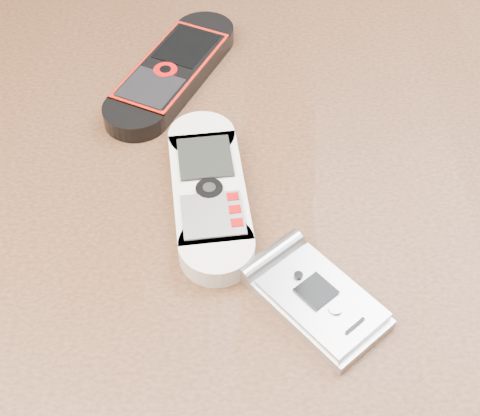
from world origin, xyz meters
name	(u,v)px	position (x,y,z in m)	size (l,w,h in m)	color
table	(234,302)	(0.00, 0.00, 0.64)	(1.20, 0.80, 0.75)	black
nokia_white	(209,191)	(-0.02, 0.02, 0.76)	(0.05, 0.15, 0.02)	silver
nokia_black_red	(172,71)	(-0.05, 0.15, 0.76)	(0.05, 0.17, 0.02)	black
motorola_razr	(318,299)	(0.05, -0.07, 0.76)	(0.05, 0.09, 0.01)	#B5B6BA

